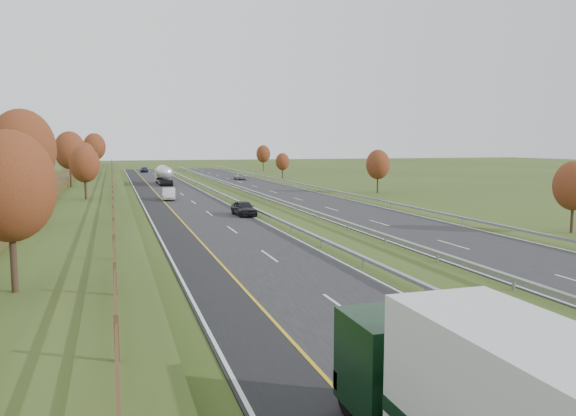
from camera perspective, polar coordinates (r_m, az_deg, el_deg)
name	(u,v)px	position (r m, az deg, el deg)	size (l,w,h in m)	color
ground	(253,204)	(69.49, -3.61, 0.39)	(400.00, 400.00, 0.00)	#324619
near_carriageway	(183,202)	(72.97, -10.66, 0.60)	(10.50, 200.00, 0.04)	black
far_carriageway	(304,198)	(76.66, 1.68, 0.99)	(10.50, 200.00, 0.04)	black
hard_shoulder	(153,203)	(72.63, -13.60, 0.51)	(3.00, 200.00, 0.04)	black
lane_markings	(232,200)	(73.87, -5.72, 0.78)	(26.75, 200.00, 0.01)	silver
embankment_left	(74,197)	(72.53, -20.93, 1.03)	(12.00, 200.00, 2.00)	#324619
hedge_left	(55,185)	(72.56, -22.56, 2.19)	(2.20, 180.00, 1.10)	#373516
fence_left	(112,182)	(71.85, -17.42, 2.49)	(0.12, 189.06, 1.20)	#422B19
median_barrier_near	(226,196)	(73.80, -6.27, 1.20)	(0.32, 200.00, 0.71)	#93959B
median_barrier_far	(264,195)	(74.94, -2.45, 1.32)	(0.32, 200.00, 0.71)	#93959B
outer_barrier_far	(344,193)	(78.69, 5.67, 1.54)	(0.32, 200.00, 0.71)	#93959B
trees_left	(73,153)	(68.87, -20.98, 5.23)	(6.64, 164.30, 7.66)	#2D2116
trees_far	(320,161)	(108.35, 3.29, 4.83)	(8.45, 118.60, 7.12)	#2D2116
road_tanker	(164,174)	(105.78, -12.51, 3.36)	(2.40, 11.22, 3.46)	silver
car_dark_near	(244,208)	(58.13, -4.51, 0.00)	(1.83, 4.54, 1.55)	black
car_silver_mid	(169,194)	(76.06, -11.99, 1.41)	(1.64, 4.71, 1.55)	silver
car_small_far	(144,170)	(152.73, -14.39, 3.79)	(1.81, 4.46, 1.29)	#13193E
car_oncoming	(240,177)	(117.15, -4.90, 3.20)	(2.11, 4.58, 1.27)	#A8A7AC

